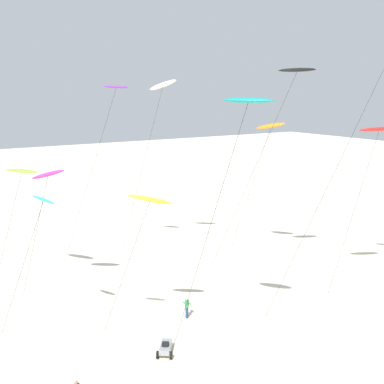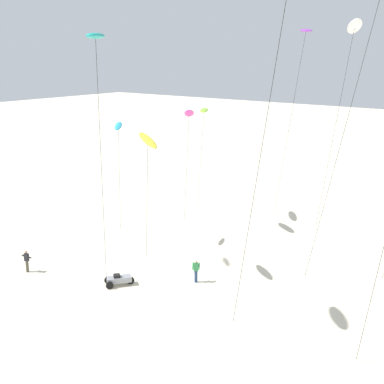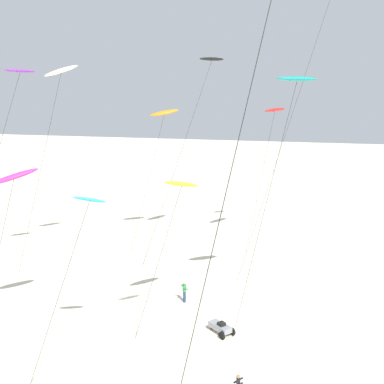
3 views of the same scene
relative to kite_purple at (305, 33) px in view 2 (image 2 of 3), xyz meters
The scene contains 11 objects.
ground_plane 26.83m from the kite_purple, 96.62° to the right, with size 260.00×260.00×0.00m, color beige.
kite_purple is the anchor object (origin of this frame).
kite_magenta 11.70m from the kite_purple, 149.29° to the right, with size 3.46×3.45×11.22m.
kite_lime 11.65m from the kite_purple, behind, with size 3.68×3.83×10.67m.
kite_teal 21.66m from the kite_purple, 94.05° to the right, with size 4.78×4.70×16.84m.
kite_yellow 16.98m from the kite_purple, 106.25° to the right, with size 4.18×3.47×10.43m.
kite_cyan 17.12m from the kite_purple, 133.09° to the right, with size 3.60×3.53×10.40m.
kite_white 4.61m from the kite_purple, 12.92° to the right, with size 4.73×4.77×18.39m.
kite_flyer_nearest 21.43m from the kite_purple, 93.14° to the right, with size 0.72×0.71×1.67m.
kite_flyer_middle 28.39m from the kite_purple, 120.50° to the right, with size 0.61×0.59×1.67m.
beach_buggy 24.76m from the kite_purple, 105.19° to the right, with size 1.79×1.98×0.82m.
Camera 2 is at (22.58, -21.17, 15.92)m, focal length 49.72 mm.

